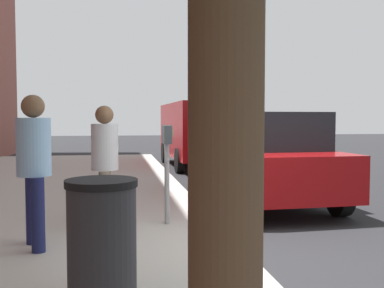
{
  "coord_description": "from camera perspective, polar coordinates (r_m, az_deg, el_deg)",
  "views": [
    {
      "loc": [
        -4.79,
        1.45,
        1.65
      ],
      "look_at": [
        1.16,
        0.43,
        1.31
      ],
      "focal_mm": 41.47,
      "sensor_mm": 36.0,
      "label": 1
    }
  ],
  "objects": [
    {
      "name": "ground_plane",
      "position": [
        5.27,
        7.02,
        -15.02
      ],
      "size": [
        80.0,
        80.0,
        0.0
      ],
      "primitive_type": "plane",
      "color": "#232326",
      "rests_on": "ground"
    },
    {
      "name": "parking_meter",
      "position": [
        6.3,
        -3.25,
        -1.17
      ],
      "size": [
        0.36,
        0.12,
        1.41
      ],
      "color": "gray",
      "rests_on": "sidewalk_slab"
    },
    {
      "name": "pedestrian_at_meter",
      "position": [
        6.21,
        -11.15,
        -1.65
      ],
      "size": [
        0.52,
        0.37,
        1.68
      ],
      "rotation": [
        0.0,
        0.0,
        -1.6
      ],
      "color": "#726656",
      "rests_on": "sidewalk_slab"
    },
    {
      "name": "pedestrian_bystander",
      "position": [
        5.42,
        -19.66,
        -1.71
      ],
      "size": [
        0.52,
        0.39,
        1.78
      ],
      "rotation": [
        0.0,
        0.0,
        -1.24
      ],
      "color": "#191E4C",
      "rests_on": "sidewalk_slab"
    },
    {
      "name": "parked_sedan_near",
      "position": [
        8.75,
        9.01,
        -1.75
      ],
      "size": [
        4.47,
        2.1,
        1.77
      ],
      "color": "maroon",
      "rests_on": "ground_plane"
    },
    {
      "name": "parked_van_far",
      "position": [
        15.27,
        0.86,
        1.76
      ],
      "size": [
        5.24,
        2.2,
        2.18
      ],
      "color": "maroon",
      "rests_on": "ground_plane"
    },
    {
      "name": "trash_bin",
      "position": [
        3.77,
        -11.5,
        -12.06
      ],
      "size": [
        0.59,
        0.59,
        1.01
      ],
      "color": "#2D2D33",
      "rests_on": "sidewalk_slab"
    }
  ]
}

